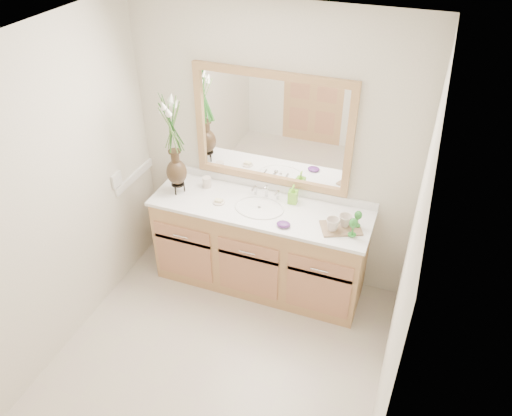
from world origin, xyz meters
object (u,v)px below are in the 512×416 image
at_px(flower_vase, 172,133).
at_px(tray, 341,228).
at_px(tumbler, 207,182).
at_px(soap_bottle, 293,195).

bearing_deg(flower_vase, tray, -0.95).
height_order(tumbler, soap_bottle, soap_bottle).
bearing_deg(soap_bottle, tumbler, 179.14).
bearing_deg(tumbler, tray, -8.42).
height_order(flower_vase, soap_bottle, flower_vase).
xyz_separation_m(flower_vase, tray, (1.42, -0.02, -0.55)).
distance_m(flower_vase, tray, 1.52).
relative_size(soap_bottle, tray, 0.49).
distance_m(tumbler, soap_bottle, 0.77).
bearing_deg(tumbler, soap_bottle, 2.35).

